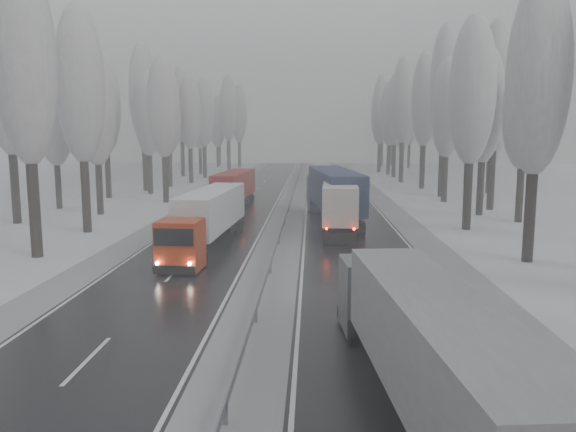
# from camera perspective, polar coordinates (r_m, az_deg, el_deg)

# --- Properties ---
(ground) EXTENTS (260.00, 260.00, 0.00)m
(ground) POSITION_cam_1_polar(r_m,az_deg,el_deg) (19.19, -4.48, -14.69)
(ground) COLOR silver
(ground) RESTS_ON ground
(carriageway_right) EXTENTS (7.50, 200.00, 0.03)m
(carriageway_right) POSITION_cam_1_polar(r_m,az_deg,el_deg) (48.21, 6.02, -0.66)
(carriageway_right) COLOR black
(carriageway_right) RESTS_ON ground
(carriageway_left) EXTENTS (7.50, 200.00, 0.03)m
(carriageway_left) POSITION_cam_1_polar(r_m,az_deg,el_deg) (48.69, -6.41, -0.58)
(carriageway_left) COLOR black
(carriageway_left) RESTS_ON ground
(median_slush) EXTENTS (3.00, 200.00, 0.04)m
(median_slush) POSITION_cam_1_polar(r_m,az_deg,el_deg) (48.17, -0.22, -0.62)
(median_slush) COLOR #979A9E
(median_slush) RESTS_ON ground
(shoulder_right) EXTENTS (2.40, 200.00, 0.04)m
(shoulder_right) POSITION_cam_1_polar(r_m,az_deg,el_deg) (48.78, 11.84, -0.69)
(shoulder_right) COLOR #979A9E
(shoulder_right) RESTS_ON ground
(shoulder_left) EXTENTS (2.40, 200.00, 0.04)m
(shoulder_left) POSITION_cam_1_polar(r_m,az_deg,el_deg) (49.69, -12.06, -0.53)
(shoulder_left) COLOR #979A9E
(shoulder_left) RESTS_ON ground
(median_guardrail) EXTENTS (0.12, 200.00, 0.76)m
(median_guardrail) POSITION_cam_1_polar(r_m,az_deg,el_deg) (48.07, -0.22, 0.06)
(median_guardrail) COLOR slate
(median_guardrail) RESTS_ON ground
(tree_16) EXTENTS (3.60, 3.60, 16.53)m
(tree_16) POSITION_cam_1_polar(r_m,az_deg,el_deg) (35.74, 24.09, 12.70)
(tree_16) COLOR black
(tree_16) RESTS_ON ground
(tree_18) EXTENTS (3.60, 3.60, 16.58)m
(tree_18) POSITION_cam_1_polar(r_m,az_deg,el_deg) (46.35, 18.22, 11.87)
(tree_18) COLOR black
(tree_18) RESTS_ON ground
(tree_19) EXTENTS (3.60, 3.60, 14.57)m
(tree_19) POSITION_cam_1_polar(r_m,az_deg,el_deg) (51.77, 22.91, 9.79)
(tree_19) COLOR black
(tree_19) RESTS_ON ground
(tree_20) EXTENTS (3.60, 3.60, 15.71)m
(tree_20) POSITION_cam_1_polar(r_m,az_deg,el_deg) (55.05, 19.33, 10.61)
(tree_20) COLOR black
(tree_20) RESTS_ON ground
(tree_21) EXTENTS (3.60, 3.60, 18.62)m
(tree_21) POSITION_cam_1_polar(r_m,az_deg,el_deg) (59.64, 20.38, 12.13)
(tree_21) COLOR black
(tree_21) RESTS_ON ground
(tree_22) EXTENTS (3.60, 3.60, 15.86)m
(tree_22) POSITION_cam_1_polar(r_m,az_deg,el_deg) (64.91, 15.89, 10.42)
(tree_22) COLOR black
(tree_22) RESTS_ON ground
(tree_23) EXTENTS (3.60, 3.60, 13.55)m
(tree_23) POSITION_cam_1_polar(r_m,az_deg,el_deg) (70.39, 20.12, 8.84)
(tree_23) COLOR black
(tree_23) RESTS_ON ground
(tree_24) EXTENTS (3.60, 3.60, 20.49)m
(tree_24) POSITION_cam_1_polar(r_m,az_deg,el_deg) (70.56, 15.65, 12.63)
(tree_24) COLOR black
(tree_24) RESTS_ON ground
(tree_25) EXTENTS (3.60, 3.60, 19.44)m
(tree_25) POSITION_cam_1_polar(r_m,az_deg,el_deg) (76.17, 20.11, 11.59)
(tree_25) COLOR black
(tree_25) RESTS_ON ground
(tree_26) EXTENTS (3.60, 3.60, 18.78)m
(tree_26) POSITION_cam_1_polar(r_m,az_deg,el_deg) (80.42, 13.70, 11.36)
(tree_26) COLOR black
(tree_26) RESTS_ON ground
(tree_27) EXTENTS (3.60, 3.60, 17.62)m
(tree_27) POSITION_cam_1_polar(r_m,az_deg,el_deg) (85.90, 17.92, 10.49)
(tree_27) COLOR black
(tree_27) RESTS_ON ground
(tree_28) EXTENTS (3.60, 3.60, 19.62)m
(tree_28) POSITION_cam_1_polar(r_m,az_deg,el_deg) (90.75, 11.61, 11.38)
(tree_28) COLOR black
(tree_28) RESTS_ON ground
(tree_29) EXTENTS (3.60, 3.60, 18.11)m
(tree_29) POSITION_cam_1_polar(r_m,az_deg,el_deg) (96.02, 15.63, 10.49)
(tree_29) COLOR black
(tree_29) RESTS_ON ground
(tree_30) EXTENTS (3.60, 3.60, 17.86)m
(tree_30) POSITION_cam_1_polar(r_m,az_deg,el_deg) (100.35, 10.83, 10.45)
(tree_30) COLOR black
(tree_30) RESTS_ON ground
(tree_31) EXTENTS (3.60, 3.60, 18.58)m
(tree_31) POSITION_cam_1_polar(r_m,az_deg,el_deg) (105.31, 13.75, 10.51)
(tree_31) COLOR black
(tree_31) RESTS_ON ground
(tree_32) EXTENTS (3.60, 3.60, 17.33)m
(tree_32) POSITION_cam_1_polar(r_m,az_deg,el_deg) (107.78, 10.27, 10.13)
(tree_32) COLOR black
(tree_32) RESTS_ON ground
(tree_33) EXTENTS (3.60, 3.60, 14.33)m
(tree_33) POSITION_cam_1_polar(r_m,az_deg,el_deg) (112.15, 11.58, 9.04)
(tree_33) COLOR black
(tree_33) RESTS_ON ground
(tree_34) EXTENTS (3.60, 3.60, 17.63)m
(tree_34) POSITION_cam_1_polar(r_m,az_deg,el_deg) (114.72, 9.34, 10.13)
(tree_34) COLOR black
(tree_34) RESTS_ON ground
(tree_35) EXTENTS (3.60, 3.60, 18.25)m
(tree_35) POSITION_cam_1_polar(r_m,az_deg,el_deg) (120.10, 13.55, 10.11)
(tree_35) COLOR black
(tree_35) RESTS_ON ground
(tree_36) EXTENTS (3.60, 3.60, 20.23)m
(tree_36) POSITION_cam_1_polar(r_m,az_deg,el_deg) (124.70, 9.41, 10.73)
(tree_36) COLOR black
(tree_36) RESTS_ON ground
(tree_37) EXTENTS (3.60, 3.60, 16.37)m
(tree_37) POSITION_cam_1_polar(r_m,az_deg,el_deg) (129.58, 12.28, 9.47)
(tree_37) COLOR black
(tree_37) RESTS_ON ground
(tree_38) EXTENTS (3.60, 3.60, 17.97)m
(tree_38) POSITION_cam_1_polar(r_m,az_deg,el_deg) (135.34, 9.58, 9.92)
(tree_38) COLOR black
(tree_38) RESTS_ON ground
(tree_39) EXTENTS (3.60, 3.60, 16.19)m
(tree_39) POSITION_cam_1_polar(r_m,az_deg,el_deg) (139.64, 10.52, 9.38)
(tree_39) COLOR black
(tree_39) RESTS_ON ground
(tree_56) EXTENTS (3.60, 3.60, 18.12)m
(tree_56) POSITION_cam_1_polar(r_m,az_deg,el_deg) (37.52, -25.17, 13.95)
(tree_56) COLOR black
(tree_56) RESTS_ON ground
(tree_58) EXTENTS (3.60, 3.60, 17.21)m
(tree_58) POSITION_cam_1_polar(r_m,az_deg,el_deg) (45.66, -20.37, 12.33)
(tree_58) COLOR black
(tree_58) RESTS_ON ground
(tree_59) EXTENTS (3.60, 3.60, 18.41)m
(tree_59) POSITION_cam_1_polar(r_m,az_deg,el_deg) (52.62, -26.60, 12.21)
(tree_59) COLOR black
(tree_59) RESTS_ON ground
(tree_60) EXTENTS (3.60, 3.60, 14.84)m
(tree_60) POSITION_cam_1_polar(r_m,az_deg,el_deg) (55.48, -18.95, 10.03)
(tree_60) COLOR black
(tree_60) RESTS_ON ground
(tree_61) EXTENTS (3.60, 3.60, 13.95)m
(tree_61) POSITION_cam_1_polar(r_m,az_deg,el_deg) (61.40, -22.64, 9.10)
(tree_61) COLOR black
(tree_61) RESTS_ON ground
(tree_62) EXTENTS (3.60, 3.60, 16.04)m
(tree_62) POSITION_cam_1_polar(r_m,az_deg,el_deg) (63.42, -12.55, 10.70)
(tree_62) COLOR black
(tree_62) RESTS_ON ground
(tree_63) EXTENTS (3.60, 3.60, 16.88)m
(tree_63) POSITION_cam_1_polar(r_m,az_deg,el_deg) (69.63, -18.11, 10.70)
(tree_63) COLOR black
(tree_63) RESTS_ON ground
(tree_64) EXTENTS (3.60, 3.60, 15.42)m
(tree_64) POSITION_cam_1_polar(r_m,az_deg,el_deg) (73.21, -14.03, 9.99)
(tree_64) COLOR black
(tree_64) RESTS_ON ground
(tree_65) EXTENTS (3.60, 3.60, 19.48)m
(tree_65) POSITION_cam_1_polar(r_m,az_deg,el_deg) (77.67, -14.55, 11.77)
(tree_65) COLOR black
(tree_65) RESTS_ON ground
(tree_66) EXTENTS (3.60, 3.60, 15.23)m
(tree_66) POSITION_cam_1_polar(r_m,az_deg,el_deg) (82.46, -12.05, 9.75)
(tree_66) COLOR black
(tree_66) RESTS_ON ground
(tree_67) EXTENTS (3.60, 3.60, 17.09)m
(tree_67) POSITION_cam_1_polar(r_m,az_deg,el_deg) (86.72, -12.31, 10.45)
(tree_67) COLOR black
(tree_67) RESTS_ON ground
(tree_68) EXTENTS (3.60, 3.60, 16.65)m
(tree_68) POSITION_cam_1_polar(r_m,az_deg,el_deg) (88.71, -9.97, 10.28)
(tree_68) COLOR black
(tree_68) RESTS_ON ground
(tree_69) EXTENTS (3.60, 3.60, 19.35)m
(tree_69) POSITION_cam_1_polar(r_m,az_deg,el_deg) (93.80, -12.41, 11.15)
(tree_69) COLOR black
(tree_69) RESTS_ON ground
(tree_70) EXTENTS (3.60, 3.60, 17.09)m
(tree_70) POSITION_cam_1_polar(r_m,az_deg,el_deg) (98.54, -8.56, 10.27)
(tree_70) COLOR black
(tree_70) RESTS_ON ground
(tree_71) EXTENTS (3.60, 3.60, 19.61)m
(tree_71) POSITION_cam_1_polar(r_m,az_deg,el_deg) (103.51, -10.79, 11.00)
(tree_71) COLOR black
(tree_71) RESTS_ON ground
(tree_72) EXTENTS (3.60, 3.60, 15.11)m
(tree_72) POSITION_cam_1_polar(r_m,az_deg,el_deg) (108.17, -8.97, 9.40)
(tree_72) COLOR black
(tree_72) RESTS_ON ground
(tree_73) EXTENTS (3.60, 3.60, 17.22)m
(tree_73) POSITION_cam_1_polar(r_m,az_deg,el_deg) (112.71, -10.04, 10.01)
(tree_73) COLOR black
(tree_73) RESTS_ON ground
(tree_74) EXTENTS (3.60, 3.60, 19.68)m
(tree_74) POSITION_cam_1_polar(r_m,az_deg,el_deg) (118.24, -6.09, 10.77)
(tree_74) COLOR black
(tree_74) RESTS_ON ground
(tree_75) EXTENTS (3.60, 3.60, 18.60)m
(tree_75) POSITION_cam_1_polar(r_m,az_deg,el_deg) (123.79, -10.06, 10.26)
(tree_75) COLOR black
(tree_75) RESTS_ON ground
(tree_76) EXTENTS (3.60, 3.60, 18.55)m
(tree_76) POSITION_cam_1_polar(r_m,az_deg,el_deg) (127.37, -4.99, 10.28)
(tree_76) COLOR black
(tree_76) RESTS_ON ground
(tree_77) EXTENTS (3.60, 3.60, 14.32)m
(tree_77) POSITION_cam_1_polar(r_m,az_deg,el_deg) (132.08, -7.20, 9.00)
(tree_77) COLOR black
(tree_77) RESTS_ON ground
(tree_78) EXTENTS (3.60, 3.60, 19.55)m
(tree_78) POSITION_cam_1_polar(r_m,az_deg,el_deg) (134.40, -6.14, 10.43)
(tree_78) COLOR black
(tree_78) RESTS_ON ground
(tree_79) EXTENTS (3.60, 3.60, 17.07)m
(tree_79) POSITION_cam_1_polar(r_m,az_deg,el_deg) (138.73, -7.03, 9.69)
(tree_79) COLOR black
(tree_79) RESTS_ON ground
(truck_grey_tarp) EXTENTS (3.58, 14.39, 3.66)m
(truck_grey_tarp) POSITION_cam_1_polar(r_m,az_deg,el_deg) (15.34, 13.67, -12.37)
(truck_grey_tarp) COLOR #4B4B50
(truck_grey_tarp) RESTS_ON ground
(truck_blue_box) EXTENTS (4.73, 17.71, 4.50)m
(truck_blue_box) POSITION_cam_1_polar(r_m,az_deg,el_deg) (48.40, 4.55, 2.51)
(truck_blue_box) COLOR #1F264E
(truck_blue_box) RESTS_ON ground
(truck_cream_box) EXTENTS (2.98, 15.36, 3.92)m
(truck_cream_box) POSITION_cam_1_polar(r_m,az_deg,el_deg) (44.81, 5.23, 1.60)
(truck_cream_box) COLOR beige
(truck_cream_box) RESTS_ON ground
(box_truck_distant) EXTENTS (3.09, 7.54, 2.74)m
(box_truck_distant) POSITION_cam_1_polar(r_m,az_deg,el_deg) (91.66, 3.48, 4.47)
(box_truck_distant) COLOR #AFB2B6
(box_truck_distant) RESTS_ON ground
(truck_red_white) EXTENTS (3.06, 14.70, 3.75)m
(truck_red_white) POSITION_cam_1_polar(r_m,az_deg,el_deg) (37.52, -8.05, 0.09)
(truck_red_white) COLOR #AD2909
(truck_red_white) RESTS_ON ground
(truck_red_red) EXTENTS (3.11, 14.74, 3.75)m
(truck_red_red) POSITION_cam_1_polar(r_m,az_deg,el_deg) (55.61, -5.70, 2.79)
(truck_red_red) COLOR #A72409
(truck_red_red) RESTS_ON ground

